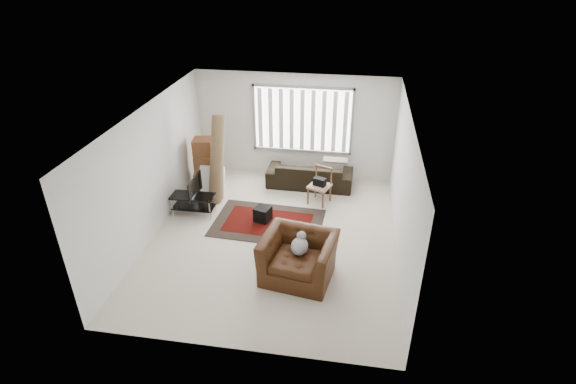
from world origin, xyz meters
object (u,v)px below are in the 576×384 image
(tv_stand, at_px, (193,201))
(sofa, at_px, (310,171))
(moving_boxes, at_px, (205,167))
(side_chair, at_px, (320,184))
(armchair, at_px, (298,254))

(tv_stand, relative_size, sofa, 0.45)
(moving_boxes, bearing_deg, side_chair, -4.16)
(tv_stand, bearing_deg, side_chair, 19.86)
(tv_stand, bearing_deg, moving_boxes, 94.23)
(moving_boxes, bearing_deg, sofa, 13.56)
(armchair, bearing_deg, sofa, 102.41)
(sofa, xyz_separation_m, side_chair, (0.33, -0.81, 0.07))
(moving_boxes, relative_size, armchair, 0.92)
(side_chair, bearing_deg, tv_stand, -139.02)
(armchair, bearing_deg, moving_boxes, 141.54)
(sofa, relative_size, armchair, 1.47)
(moving_boxes, height_order, side_chair, moving_boxes)
(moving_boxes, distance_m, armchair, 4.03)
(tv_stand, height_order, sofa, sofa)
(sofa, bearing_deg, armchair, 94.16)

